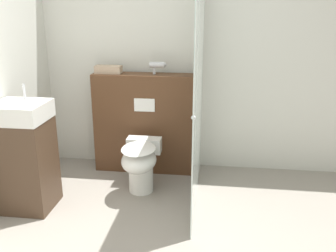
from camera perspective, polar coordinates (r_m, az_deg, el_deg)
name	(u,v)px	position (r m, az deg, el deg)	size (l,w,h in m)	color
wall_back	(165,57)	(4.17, -0.40, 10.47)	(8.00, 0.06, 2.50)	silver
partition_panel	(147,123)	(4.14, -3.22, 0.42)	(1.16, 0.26, 1.10)	#51331E
shower_glass	(199,91)	(3.40, 4.71, 5.35)	(0.04, 1.49, 2.11)	silver
toilet	(140,162)	(3.71, -4.25, -5.55)	(0.35, 0.57, 0.50)	white
sink_vanity	(25,156)	(3.59, -20.91, -4.35)	(0.45, 0.43, 1.13)	#473323
hair_drier	(158,65)	(3.98, -1.57, 9.23)	(0.18, 0.06, 0.13)	#B7B7BC
folded_towel	(108,69)	(4.10, -9.06, 8.51)	(0.28, 0.13, 0.08)	tan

